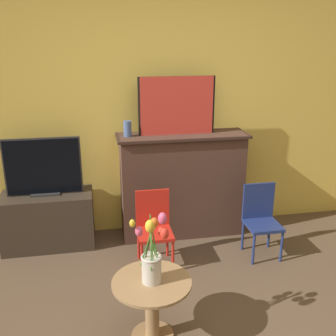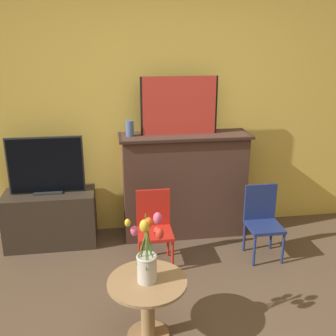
{
  "view_description": "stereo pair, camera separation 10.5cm",
  "coord_description": "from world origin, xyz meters",
  "px_view_note": "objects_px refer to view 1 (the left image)",
  "views": [
    {
      "loc": [
        -0.59,
        -1.77,
        1.97
      ],
      "look_at": [
        -0.03,
        1.26,
        0.94
      ],
      "focal_mm": 42.0,
      "sensor_mm": 36.0,
      "label": 1
    },
    {
      "loc": [
        -0.48,
        -1.79,
        1.97
      ],
      "look_at": [
        -0.03,
        1.26,
        0.94
      ],
      "focal_mm": 42.0,
      "sensor_mm": 36.0,
      "label": 2
    }
  ],
  "objects_px": {
    "tv_monitor": "(43,167)",
    "chair_blue": "(261,217)",
    "painting": "(177,106)",
    "chair_red": "(154,225)",
    "vase_tulips": "(152,257)"
  },
  "relations": [
    {
      "from": "tv_monitor",
      "to": "chair_blue",
      "type": "xyz_separation_m",
      "value": [
        1.98,
        -0.52,
        -0.43
      ]
    },
    {
      "from": "tv_monitor",
      "to": "chair_blue",
      "type": "relative_size",
      "value": 1.04
    },
    {
      "from": "chair_blue",
      "to": "tv_monitor",
      "type": "bearing_deg",
      "value": 165.34
    },
    {
      "from": "painting",
      "to": "chair_blue",
      "type": "relative_size",
      "value": 1.1
    },
    {
      "from": "chair_red",
      "to": "chair_blue",
      "type": "xyz_separation_m",
      "value": [
        1.01,
        -0.02,
        0.0
      ]
    },
    {
      "from": "painting",
      "to": "chair_red",
      "type": "distance_m",
      "value": 1.15
    },
    {
      "from": "tv_monitor",
      "to": "chair_red",
      "type": "xyz_separation_m",
      "value": [
        0.97,
        -0.5,
        -0.43
      ]
    },
    {
      "from": "chair_blue",
      "to": "vase_tulips",
      "type": "relative_size",
      "value": 1.34
    },
    {
      "from": "vase_tulips",
      "to": "painting",
      "type": "bearing_deg",
      "value": 72.76
    },
    {
      "from": "chair_blue",
      "to": "vase_tulips",
      "type": "distance_m",
      "value": 1.52
    },
    {
      "from": "tv_monitor",
      "to": "vase_tulips",
      "type": "distance_m",
      "value": 1.69
    },
    {
      "from": "painting",
      "to": "vase_tulips",
      "type": "height_order",
      "value": "painting"
    },
    {
      "from": "vase_tulips",
      "to": "chair_blue",
      "type": "bearing_deg",
      "value": 39.22
    },
    {
      "from": "painting",
      "to": "vase_tulips",
      "type": "distance_m",
      "value": 1.73
    },
    {
      "from": "painting",
      "to": "chair_red",
      "type": "bearing_deg",
      "value": -120.26
    }
  ]
}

